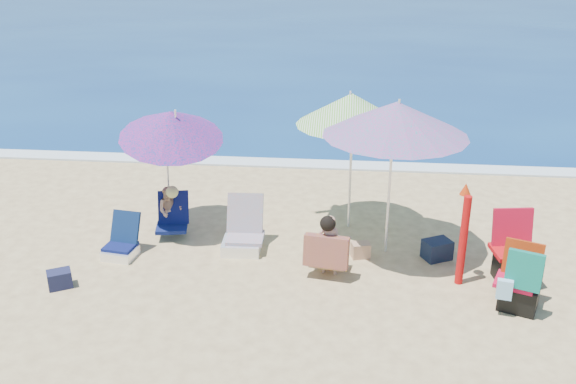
# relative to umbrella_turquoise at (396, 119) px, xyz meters

# --- Properties ---
(ground) EXTENTS (120.00, 120.00, 0.00)m
(ground) POSITION_rel_umbrella_turquoise_xyz_m (-1.16, -1.46, -2.06)
(ground) COLOR #D8BC84
(ground) RESTS_ON ground
(foam) EXTENTS (120.00, 0.50, 0.04)m
(foam) POSITION_rel_umbrella_turquoise_xyz_m (-1.16, 3.64, -2.04)
(foam) COLOR white
(foam) RESTS_ON ground
(umbrella_turquoise) EXTENTS (2.36, 2.36, 2.35)m
(umbrella_turquoise) POSITION_rel_umbrella_turquoise_xyz_m (0.00, 0.00, 0.00)
(umbrella_turquoise) COLOR white
(umbrella_turquoise) RESTS_ON ground
(umbrella_striped) EXTENTS (1.69, 1.69, 2.25)m
(umbrella_striped) POSITION_rel_umbrella_turquoise_xyz_m (-0.62, 0.79, -0.09)
(umbrella_striped) COLOR white
(umbrella_striped) RESTS_ON ground
(umbrella_blue) EXTENTS (2.12, 2.15, 2.16)m
(umbrella_blue) POSITION_rel_umbrella_turquoise_xyz_m (-3.30, 0.37, -0.29)
(umbrella_blue) COLOR white
(umbrella_blue) RESTS_ON ground
(furled_umbrella) EXTENTS (0.19, 0.28, 1.42)m
(furled_umbrella) POSITION_rel_umbrella_turquoise_xyz_m (0.93, -0.81, -1.28)
(furled_umbrella) COLOR red
(furled_umbrella) RESTS_ON ground
(chair_navy) EXTENTS (0.51, 0.63, 0.61)m
(chair_navy) POSITION_rel_umbrella_turquoise_xyz_m (-3.93, -0.51, -1.90)
(chair_navy) COLOR #0C1447
(chair_navy) RESTS_ON ground
(chair_rainbow) EXTENTS (0.62, 0.73, 0.78)m
(chair_rainbow) POSITION_rel_umbrella_turquoise_xyz_m (-2.17, -0.12, -1.86)
(chair_rainbow) COLOR #F17855
(chair_rainbow) RESTS_ON ground
(camp_chair_left) EXTENTS (0.66, 0.67, 0.97)m
(camp_chair_left) POSITION_rel_umbrella_turquoise_xyz_m (1.70, -0.67, -1.77)
(camp_chair_left) COLOR red
(camp_chair_left) RESTS_ON ground
(camp_chair_right) EXTENTS (0.66, 0.68, 0.89)m
(camp_chair_right) POSITION_rel_umbrella_turquoise_xyz_m (1.57, -1.40, -1.74)
(camp_chair_right) COLOR red
(camp_chair_right) RESTS_ON ground
(person_center) EXTENTS (0.64, 0.60, 0.90)m
(person_center) POSITION_rel_umbrella_turquoise_xyz_m (-0.87, -0.78, -1.63)
(person_center) COLOR tan
(person_center) RESTS_ON ground
(person_left) EXTENTS (0.54, 0.61, 0.87)m
(person_left) POSITION_rel_umbrella_turquoise_xyz_m (-3.38, 0.28, -1.67)
(person_left) COLOR tan
(person_left) RESTS_ON ground
(bag_navy_a) EXTENTS (0.38, 0.35, 0.24)m
(bag_navy_a) POSITION_rel_umbrella_turquoise_xyz_m (-4.46, -1.47, -1.94)
(bag_navy_a) COLOR #1A1D3A
(bag_navy_a) RESTS_ON ground
(bag_tan) EXTENTS (0.30, 0.25, 0.23)m
(bag_tan) POSITION_rel_umbrella_turquoise_xyz_m (-0.40, -0.22, -1.95)
(bag_tan) COLOR tan
(bag_tan) RESTS_ON ground
(bag_navy_b) EXTENTS (0.48, 0.43, 0.29)m
(bag_navy_b) POSITION_rel_umbrella_turquoise_xyz_m (0.71, -0.15, -1.92)
(bag_navy_b) COLOR #171F33
(bag_navy_b) RESTS_ON ground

